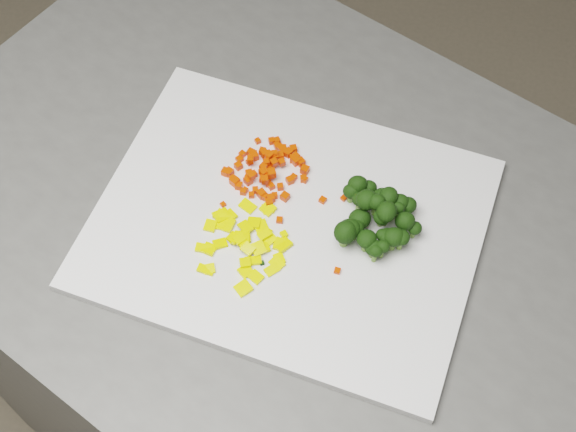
% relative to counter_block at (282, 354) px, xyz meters
% --- Properties ---
extents(ground, '(4.00, 4.00, 0.00)m').
position_rel_counter_block_xyz_m(ground, '(0.04, 0.03, -0.45)').
color(ground, '#7D6F58').
rests_on(ground, ground).
extents(counter_block, '(1.07, 0.93, 0.90)m').
position_rel_counter_block_xyz_m(counter_block, '(0.00, 0.00, 0.00)').
color(counter_block, '#4E4E4B').
rests_on(counter_block, ground).
extents(cutting_board, '(0.46, 0.38, 0.01)m').
position_rel_counter_block_xyz_m(cutting_board, '(0.01, -0.02, 0.46)').
color(cutting_board, silver).
rests_on(cutting_board, counter_block).
extents(carrot_pile, '(0.09, 0.09, 0.03)m').
position_rel_counter_block_xyz_m(carrot_pile, '(-0.03, 0.04, 0.47)').
color(carrot_pile, red).
rests_on(carrot_pile, cutting_board).
extents(pepper_pile, '(0.11, 0.11, 0.02)m').
position_rel_counter_block_xyz_m(pepper_pile, '(-0.02, -0.06, 0.47)').
color(pepper_pile, yellow).
rests_on(pepper_pile, cutting_board).
extents(broccoli_pile, '(0.11, 0.11, 0.05)m').
position_rel_counter_block_xyz_m(broccoli_pile, '(0.12, -0.00, 0.49)').
color(broccoli_pile, black).
rests_on(broccoli_pile, cutting_board).
extents(carrot_cube_0, '(0.01, 0.01, 0.01)m').
position_rel_counter_block_xyz_m(carrot_cube_0, '(-0.05, 0.04, 0.47)').
color(carrot_cube_0, red).
rests_on(carrot_cube_0, carrot_pile).
extents(carrot_cube_1, '(0.01, 0.01, 0.01)m').
position_rel_counter_block_xyz_m(carrot_cube_1, '(-0.03, 0.00, 0.46)').
color(carrot_cube_1, red).
rests_on(carrot_cube_1, carrot_pile).
extents(carrot_cube_2, '(0.01, 0.01, 0.01)m').
position_rel_counter_block_xyz_m(carrot_cube_2, '(-0.02, 0.02, 0.47)').
color(carrot_cube_2, red).
rests_on(carrot_cube_2, carrot_pile).
extents(carrot_cube_3, '(0.01, 0.01, 0.01)m').
position_rel_counter_block_xyz_m(carrot_cube_3, '(-0.03, 0.04, 0.47)').
color(carrot_cube_3, red).
rests_on(carrot_cube_3, carrot_pile).
extents(carrot_cube_4, '(0.01, 0.01, 0.01)m').
position_rel_counter_block_xyz_m(carrot_cube_4, '(0.00, 0.03, 0.47)').
color(carrot_cube_4, red).
rests_on(carrot_cube_4, carrot_pile).
extents(carrot_cube_5, '(0.01, 0.01, 0.01)m').
position_rel_counter_block_xyz_m(carrot_cube_5, '(-0.02, 0.00, 0.46)').
color(carrot_cube_5, red).
rests_on(carrot_cube_5, carrot_pile).
extents(carrot_cube_6, '(0.01, 0.01, 0.01)m').
position_rel_counter_block_xyz_m(carrot_cube_6, '(0.02, 0.03, 0.46)').
color(carrot_cube_6, red).
rests_on(carrot_cube_6, carrot_pile).
extents(carrot_cube_7, '(0.01, 0.01, 0.01)m').
position_rel_counter_block_xyz_m(carrot_cube_7, '(-0.02, 0.02, 0.46)').
color(carrot_cube_7, red).
rests_on(carrot_cube_7, carrot_pile).
extents(carrot_cube_8, '(0.01, 0.01, 0.01)m').
position_rel_counter_block_xyz_m(carrot_cube_8, '(-0.05, 0.06, 0.47)').
color(carrot_cube_8, red).
rests_on(carrot_cube_8, carrot_pile).
extents(carrot_cube_9, '(0.01, 0.01, 0.01)m').
position_rel_counter_block_xyz_m(carrot_cube_9, '(-0.02, 0.07, 0.46)').
color(carrot_cube_9, red).
rests_on(carrot_cube_9, carrot_pile).
extents(carrot_cube_10, '(0.01, 0.01, 0.01)m').
position_rel_counter_block_xyz_m(carrot_cube_10, '(0.01, 0.06, 0.47)').
color(carrot_cube_10, red).
rests_on(carrot_cube_10, carrot_pile).
extents(carrot_cube_11, '(0.01, 0.01, 0.01)m').
position_rel_counter_block_xyz_m(carrot_cube_11, '(-0.02, 0.05, 0.47)').
color(carrot_cube_11, red).
rests_on(carrot_cube_11, carrot_pile).
extents(carrot_cube_12, '(0.01, 0.01, 0.01)m').
position_rel_counter_block_xyz_m(carrot_cube_12, '(-0.02, 0.02, 0.47)').
color(carrot_cube_12, red).
rests_on(carrot_cube_12, carrot_pile).
extents(carrot_cube_13, '(0.01, 0.01, 0.01)m').
position_rel_counter_block_xyz_m(carrot_cube_13, '(-0.01, 0.05, 0.47)').
color(carrot_cube_13, red).
rests_on(carrot_cube_13, carrot_pile).
extents(carrot_cube_14, '(0.01, 0.01, 0.01)m').
position_rel_counter_block_xyz_m(carrot_cube_14, '(-0.04, 0.03, 0.47)').
color(carrot_cube_14, red).
rests_on(carrot_cube_14, carrot_pile).
extents(carrot_cube_15, '(0.01, 0.01, 0.01)m').
position_rel_counter_block_xyz_m(carrot_cube_15, '(-0.05, 0.04, 0.46)').
color(carrot_cube_15, red).
rests_on(carrot_cube_15, carrot_pile).
extents(carrot_cube_16, '(0.01, 0.01, 0.01)m').
position_rel_counter_block_xyz_m(carrot_cube_16, '(-0.01, 0.02, 0.46)').
color(carrot_cube_16, red).
rests_on(carrot_cube_16, carrot_pile).
extents(carrot_cube_17, '(0.01, 0.01, 0.01)m').
position_rel_counter_block_xyz_m(carrot_cube_17, '(-0.05, 0.08, 0.46)').
color(carrot_cube_17, red).
rests_on(carrot_cube_17, carrot_pile).
extents(carrot_cube_18, '(0.01, 0.01, 0.01)m').
position_rel_counter_block_xyz_m(carrot_cube_18, '(-0.06, 0.02, 0.46)').
color(carrot_cube_18, red).
rests_on(carrot_cube_18, carrot_pile).
extents(carrot_cube_19, '(0.01, 0.01, 0.01)m').
position_rel_counter_block_xyz_m(carrot_cube_19, '(-0.03, 0.05, 0.47)').
color(carrot_cube_19, red).
rests_on(carrot_cube_19, carrot_pile).
extents(carrot_cube_20, '(0.01, 0.01, 0.01)m').
position_rel_counter_block_xyz_m(carrot_cube_20, '(-0.04, 0.06, 0.47)').
color(carrot_cube_20, red).
rests_on(carrot_cube_20, carrot_pile).
extents(carrot_cube_21, '(0.01, 0.01, 0.01)m').
position_rel_counter_block_xyz_m(carrot_cube_21, '(-0.05, 0.05, 0.46)').
color(carrot_cube_21, red).
rests_on(carrot_cube_21, carrot_pile).
extents(carrot_cube_22, '(0.01, 0.01, 0.01)m').
position_rel_counter_block_xyz_m(carrot_cube_22, '(-0.02, 0.03, 0.47)').
color(carrot_cube_22, red).
rests_on(carrot_cube_22, carrot_pile).
extents(carrot_cube_23, '(0.01, 0.01, 0.01)m').
position_rel_counter_block_xyz_m(carrot_cube_23, '(0.00, 0.06, 0.47)').
color(carrot_cube_23, red).
rests_on(carrot_cube_23, carrot_pile).
extents(carrot_cube_24, '(0.01, 0.01, 0.01)m').
position_rel_counter_block_xyz_m(carrot_cube_24, '(-0.03, 0.03, 0.46)').
color(carrot_cube_24, red).
rests_on(carrot_cube_24, carrot_pile).
extents(carrot_cube_25, '(0.01, 0.01, 0.01)m').
position_rel_counter_block_xyz_m(carrot_cube_25, '(0.02, 0.04, 0.46)').
color(carrot_cube_25, red).
rests_on(carrot_cube_25, carrot_pile).
extents(carrot_cube_26, '(0.01, 0.01, 0.01)m').
position_rel_counter_block_xyz_m(carrot_cube_26, '(-0.02, 0.05, 0.47)').
color(carrot_cube_26, red).
rests_on(carrot_cube_26, carrot_pile).
extents(carrot_cube_27, '(0.01, 0.01, 0.01)m').
position_rel_counter_block_xyz_m(carrot_cube_27, '(-0.01, 0.07, 0.47)').
color(carrot_cube_27, red).
rests_on(carrot_cube_27, carrot_pile).
extents(carrot_cube_28, '(0.01, 0.01, 0.01)m').
position_rel_counter_block_xyz_m(carrot_cube_28, '(-0.03, 0.04, 0.46)').
color(carrot_cube_28, red).
rests_on(carrot_cube_28, carrot_pile).
extents(carrot_cube_29, '(0.01, 0.01, 0.01)m').
position_rel_counter_block_xyz_m(carrot_cube_29, '(0.00, 0.01, 0.47)').
color(carrot_cube_29, red).
rests_on(carrot_cube_29, carrot_pile).
extents(carrot_cube_30, '(0.01, 0.01, 0.01)m').
position_rel_counter_block_xyz_m(carrot_cube_30, '(-0.03, 0.06, 0.47)').
color(carrot_cube_30, red).
rests_on(carrot_cube_30, carrot_pile).
extents(carrot_cube_31, '(0.01, 0.01, 0.01)m').
position_rel_counter_block_xyz_m(carrot_cube_31, '(-0.03, 0.04, 0.46)').
color(carrot_cube_31, red).
rests_on(carrot_cube_31, carrot_pile).
extents(carrot_cube_32, '(0.01, 0.01, 0.01)m').
position_rel_counter_block_xyz_m(carrot_cube_32, '(-0.02, 0.08, 0.46)').
color(carrot_cube_32, red).
rests_on(carrot_cube_32, carrot_pile).
extents(carrot_cube_33, '(0.01, 0.01, 0.01)m').
position_rel_counter_block_xyz_m(carrot_cube_33, '(-0.03, 0.04, 0.47)').
color(carrot_cube_33, red).
rests_on(carrot_cube_33, carrot_pile).
extents(carrot_cube_34, '(0.01, 0.01, 0.01)m').
position_rel_counter_block_xyz_m(carrot_cube_34, '(-0.07, 0.02, 0.47)').
color(carrot_cube_34, red).
rests_on(carrot_cube_34, carrot_pile).
extents(carrot_cube_35, '(0.01, 0.01, 0.01)m').
position_rel_counter_block_xyz_m(carrot_cube_35, '(-0.01, 0.00, 0.47)').
color(carrot_cube_35, red).
rests_on(carrot_cube_35, carrot_pile).
extents(carrot_cube_36, '(0.01, 0.01, 0.01)m').
position_rel_counter_block_xyz_m(carrot_cube_36, '(0.01, 0.03, 0.46)').
color(carrot_cube_36, red).
rests_on(carrot_cube_36, carrot_pile).
extents(carrot_cube_37, '(0.01, 0.01, 0.01)m').
position_rel_counter_block_xyz_m(carrot_cube_37, '(-0.03, 0.02, 0.47)').
color(carrot_cube_37, red).
rests_on(carrot_cube_37, carrot_pile).
extents(carrot_cube_38, '(0.01, 0.01, 0.01)m').
position_rel_counter_block_xyz_m(carrot_cube_38, '(-0.02, 0.07, 0.47)').
color(carrot_cube_38, red).
rests_on(carrot_cube_38, carrot_pile).
extents(carrot_cube_39, '(0.01, 0.01, 0.01)m').
position_rel_counter_block_xyz_m(carrot_cube_39, '(-0.04, 0.02, 0.47)').
color(carrot_cube_39, red).
rests_on(carrot_cube_39, carrot_pile).
extents(carrot_cube_40, '(0.01, 0.01, 0.01)m').
position_rel_counter_block_xyz_m(carrot_cube_40, '(-0.04, 0.02, 0.47)').
color(carrot_cube_40, red).
rests_on(carrot_cube_40, carrot_pile).
extents(carrot_cube_41, '(0.01, 0.01, 0.01)m').
position_rel_counter_block_xyz_m(carrot_cube_41, '(-0.03, 0.01, 0.46)').
color(carrot_cube_41, red).
rests_on(carrot_cube_41, carrot_pile).
extents(carrot_cube_42, '(0.01, 0.01, 0.01)m').
position_rel_counter_block_xyz_m(carrot_cube_42, '(0.00, 0.06, 0.47)').
color(carrot_cube_42, red).
rests_on(carrot_cube_42, carrot_pile).
extents(carrot_cube_43, '(0.01, 0.01, 0.01)m').
position_rel_counter_block_xyz_m(carrot_cube_43, '(-0.01, 0.01, 0.46)').
color(carrot_cube_43, red).
rests_on(carrot_cube_43, carrot_pile).
extents(carrot_cube_44, '(0.01, 0.01, 0.01)m').
position_rel_counter_block_xyz_m(carrot_cube_44, '(-0.01, -0.01, 0.47)').
color(carrot_cube_44, red).
rests_on(carrot_cube_44, carrot_pile).
extents(carrot_cube_45, '(0.01, 0.01, 0.01)m').
position_rel_counter_block_xyz_m(carrot_cube_45, '(-0.00, 0.07, 0.47)').
color(carrot_cube_45, red).
rests_on(carrot_cube_45, carrot_pile).
extents(carrot_cube_46, '(0.01, 0.01, 0.01)m').
position_rel_counter_block_xyz_m(carrot_cube_46, '(-0.01, 0.07, 0.46)').
color(carrot_cube_46, red).
rests_on(carrot_cube_46, carrot_pile).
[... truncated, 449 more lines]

